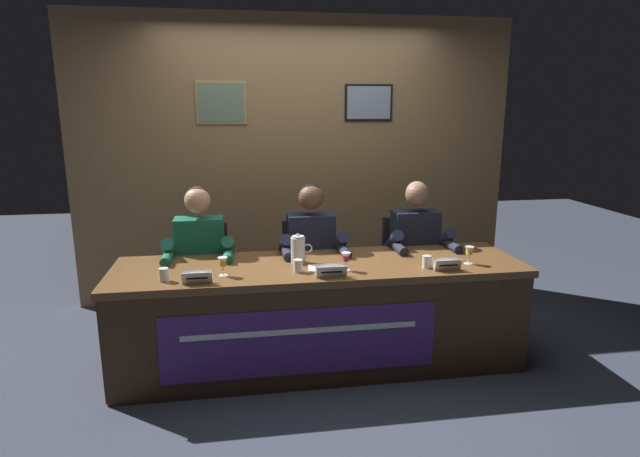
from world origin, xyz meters
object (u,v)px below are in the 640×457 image
(nameplate_left, at_px, (197,277))
(water_cup_right, at_px, (427,262))
(water_cup_center, at_px, (298,267))
(juice_glass_right, at_px, (469,252))
(panelist_right, at_px, (418,248))
(juice_glass_left, at_px, (223,263))
(panelist_center, at_px, (312,252))
(water_cup_left, at_px, (164,275))
(conference_table, at_px, (322,302))
(nameplate_right, at_px, (447,265))
(nameplate_center, at_px, (331,271))
(chair_left, at_px, (203,284))
(chair_center, at_px, (309,278))
(chair_right, at_px, (409,273))
(water_pitcher_central, at_px, (298,250))
(document_stack_center, at_px, (324,268))
(juice_glass_center, at_px, (346,258))
(panelist_left, at_px, (200,257))

(nameplate_left, bearing_deg, water_cup_right, 3.37)
(water_cup_center, bearing_deg, juice_glass_right, -0.06)
(water_cup_center, height_order, panelist_right, panelist_right)
(juice_glass_left, xyz_separation_m, panelist_center, (0.66, 0.54, -0.11))
(water_cup_left, bearing_deg, conference_table, 6.43)
(nameplate_right, distance_m, juice_glass_right, 0.24)
(nameplate_left, bearing_deg, water_cup_center, 11.71)
(nameplate_center, distance_m, juice_glass_right, 1.00)
(water_cup_left, distance_m, water_cup_right, 1.71)
(chair_left, height_order, nameplate_right, chair_left)
(chair_center, height_order, chair_right, same)
(chair_right, distance_m, nameplate_right, 0.92)
(nameplate_left, height_order, chair_center, chair_center)
(water_cup_center, xyz_separation_m, panelist_right, (1.01, 0.54, -0.06))
(chair_right, bearing_deg, juice_glass_left, -153.66)
(water_cup_right, distance_m, water_pitcher_central, 0.88)
(nameplate_center, xyz_separation_m, water_cup_center, (-0.20, 0.14, -0.00))
(panelist_center, bearing_deg, nameplate_center, -87.90)
(nameplate_left, distance_m, document_stack_center, 0.84)
(chair_left, bearing_deg, juice_glass_center, -37.41)
(chair_center, bearing_deg, document_stack_center, -89.31)
(water_cup_right, bearing_deg, panelist_center, 140.04)
(panelist_center, relative_size, water_pitcher_central, 5.86)
(nameplate_center, bearing_deg, chair_center, 91.62)
(panelist_left, distance_m, panelist_center, 0.84)
(nameplate_center, height_order, juice_glass_center, juice_glass_center)
(water_cup_right, bearing_deg, nameplate_left, -176.63)
(juice_glass_right, bearing_deg, juice_glass_center, -179.01)
(nameplate_left, bearing_deg, panelist_center, 39.64)
(chair_right, bearing_deg, nameplate_right, -92.02)
(panelist_center, height_order, chair_right, panelist_center)
(water_cup_right, bearing_deg, conference_table, 171.69)
(water_cup_left, height_order, nameplate_center, water_cup_left)
(panelist_left, bearing_deg, panelist_right, 0.00)
(document_stack_center, bearing_deg, nameplate_center, -84.66)
(juice_glass_center, height_order, water_pitcher_central, water_pitcher_central)
(juice_glass_center, xyz_separation_m, juice_glass_right, (0.87, 0.01, 0.00))
(panelist_left, xyz_separation_m, juice_glass_center, (0.99, -0.55, 0.11))
(water_cup_left, relative_size, chair_right, 0.09)
(conference_table, bearing_deg, water_cup_left, -173.57)
(juice_glass_left, relative_size, document_stack_center, 0.57)
(chair_right, height_order, panelist_right, panelist_right)
(juice_glass_left, relative_size, water_pitcher_central, 0.59)
(panelist_right, bearing_deg, panelist_center, 180.00)
(nameplate_left, relative_size, chair_center, 0.20)
(juice_glass_right, bearing_deg, conference_table, 176.63)
(juice_glass_center, bearing_deg, juice_glass_left, 179.05)
(water_pitcher_central, bearing_deg, nameplate_right, -18.89)
(panelist_center, height_order, water_cup_center, panelist_center)
(chair_right, relative_size, nameplate_right, 5.00)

